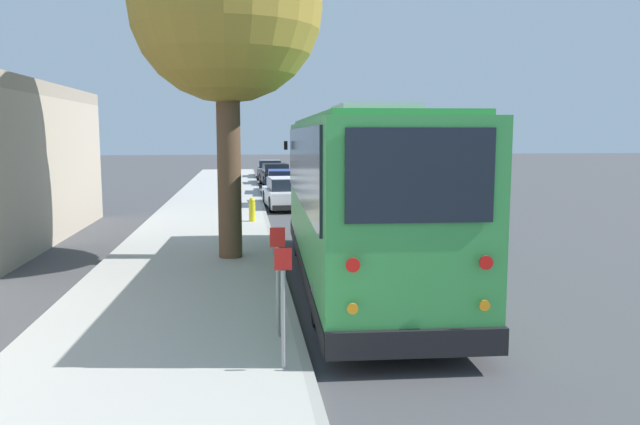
{
  "coord_description": "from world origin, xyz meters",
  "views": [
    {
      "loc": [
        -12.16,
        2.62,
        3.12
      ],
      "look_at": [
        1.99,
        0.88,
        1.3
      ],
      "focal_mm": 35.0,
      "sensor_mm": 36.0,
      "label": 1
    }
  ],
  "objects": [
    {
      "name": "parked_sedan_gray",
      "position": [
        31.34,
        0.78,
        0.59
      ],
      "size": [
        4.63,
        1.85,
        1.27
      ],
      "rotation": [
        0.0,
        0.0,
        -0.03
      ],
      "color": "slate",
      "rests_on": "ground"
    },
    {
      "name": "sidewalk_slab",
      "position": [
        0.0,
        3.93,
        0.07
      ],
      "size": [
        80.0,
        4.03,
        0.15
      ],
      "primitive_type": "cube",
      "color": "#B2AFA8",
      "rests_on": "ground"
    },
    {
      "name": "shuttle_bus",
      "position": [
        0.42,
        0.28,
        1.94
      ],
      "size": [
        10.51,
        2.74,
        3.6
      ],
      "rotation": [
        0.0,
        0.0,
        -0.03
      ],
      "color": "green",
      "rests_on": "ground"
    },
    {
      "name": "ground_plane",
      "position": [
        0.0,
        0.0,
        0.0
      ],
      "size": [
        160.0,
        160.0,
        0.0
      ],
      "primitive_type": "plane",
      "color": "#474749"
    },
    {
      "name": "sign_post_near",
      "position": [
        -4.54,
        2.14,
        0.95
      ],
      "size": [
        0.06,
        0.22,
        1.55
      ],
      "color": "gray",
      "rests_on": "sidewalk_slab"
    },
    {
      "name": "parked_sedan_blue",
      "position": [
        19.34,
        0.67,
        0.59
      ],
      "size": [
        4.69,
        1.77,
        1.28
      ],
      "rotation": [
        0.0,
        0.0,
        -0.03
      ],
      "color": "navy",
      "rests_on": "ground"
    },
    {
      "name": "parked_sedan_white",
      "position": [
        13.71,
        0.87,
        0.6
      ],
      "size": [
        4.28,
        1.88,
        1.3
      ],
      "rotation": [
        0.0,
        0.0,
        0.06
      ],
      "color": "silver",
      "rests_on": "ground"
    },
    {
      "name": "sign_post_far",
      "position": [
        -3.28,
        2.14,
        0.98
      ],
      "size": [
        0.06,
        0.22,
        1.62
      ],
      "color": "gray",
      "rests_on": "sidewalk_slab"
    },
    {
      "name": "fire_hydrant",
      "position": [
        8.92,
        2.34,
        0.55
      ],
      "size": [
        0.22,
        0.22,
        0.81
      ],
      "color": "gold",
      "rests_on": "sidewalk_slab"
    },
    {
      "name": "curb_strip",
      "position": [
        0.0,
        1.85,
        0.07
      ],
      "size": [
        80.0,
        0.14,
        0.15
      ],
      "primitive_type": "cube",
      "color": "#9D9A94",
      "rests_on": "ground"
    },
    {
      "name": "parked_sedan_black",
      "position": [
        25.26,
        0.72,
        0.61
      ],
      "size": [
        4.24,
        1.85,
        1.31
      ],
      "rotation": [
        0.0,
        0.0,
        0.05
      ],
      "color": "black",
      "rests_on": "ground"
    }
  ]
}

